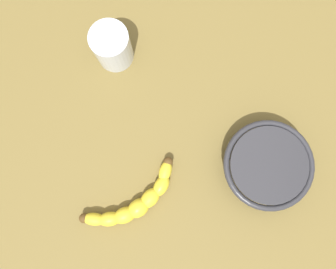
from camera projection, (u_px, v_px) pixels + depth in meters
wooden_tabletop at (167, 133)px, 66.98cm from camera, size 120.00×120.00×3.00cm
banana at (135, 203)px, 61.95cm from camera, size 15.81×18.10×3.61cm
smoothie_glass at (112, 47)px, 63.25cm from camera, size 8.01×8.01×9.11cm
ceramic_bowl at (266, 165)px, 61.59cm from camera, size 18.18×18.18×5.21cm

